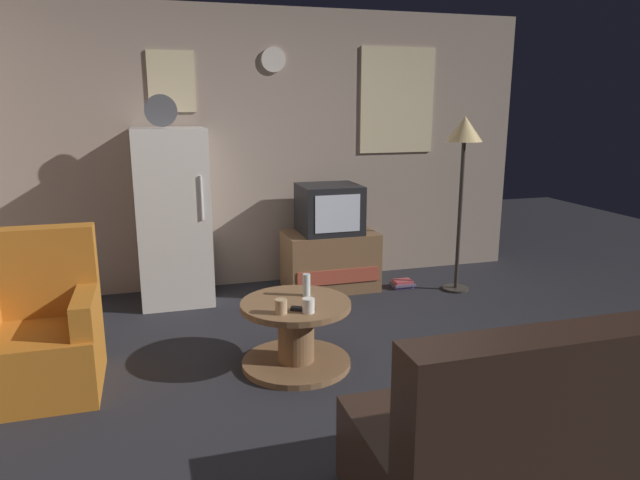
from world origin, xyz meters
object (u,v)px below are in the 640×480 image
object	(u,v)px
fridge	(173,216)
coffee_table	(296,334)
couch	(562,440)
tv_stand	(330,260)
mug_ceramic_white	(308,305)
remote_control	(303,309)
mug_ceramic_tan	(281,306)
book_stack	(403,284)
armchair	(40,335)
crt_tv	(329,209)
wine_glass	(306,285)
standing_lamp	(464,143)

from	to	relation	value
fridge	coffee_table	size ratio (longest dim) A/B	2.46
fridge	couch	xyz separation A→B (m)	(1.44, -3.22, -0.44)
coffee_table	couch	world-z (taller)	couch
tv_stand	mug_ceramic_white	world-z (taller)	tv_stand
mug_ceramic_white	remote_control	bearing A→B (deg)	127.33
tv_stand	remote_control	distance (m)	1.83
tv_stand	mug_ceramic_tan	bearing A→B (deg)	-116.49
mug_ceramic_tan	couch	distance (m)	1.72
coffee_table	book_stack	size ratio (longest dim) A/B	3.49
mug_ceramic_tan	remote_control	distance (m)	0.14
fridge	armchair	world-z (taller)	fridge
coffee_table	crt_tv	bearing A→B (deg)	65.23
tv_stand	wine_glass	bearing A→B (deg)	-113.24
armchair	wine_glass	bearing A→B (deg)	-1.85
fridge	mug_ceramic_white	size ratio (longest dim) A/B	19.67
tv_stand	coffee_table	xyz separation A→B (m)	(-0.70, -1.51, -0.05)
standing_lamp	coffee_table	distance (m)	2.42
wine_glass	couch	xyz separation A→B (m)	(0.65, -1.74, -0.21)
standing_lamp	couch	distance (m)	3.15
standing_lamp	fridge	bearing A→B (deg)	169.89
mug_ceramic_tan	armchair	world-z (taller)	armchair
fridge	book_stack	bearing A→B (deg)	-6.72
crt_tv	standing_lamp	distance (m)	1.33
fridge	tv_stand	bearing A→B (deg)	-2.83
crt_tv	standing_lamp	size ratio (longest dim) A/B	0.34
tv_stand	coffee_table	world-z (taller)	tv_stand
crt_tv	mug_ceramic_tan	bearing A→B (deg)	-116.26
mug_ceramic_tan	book_stack	xyz separation A→B (m)	(1.51, 1.51, -0.46)
coffee_table	mug_ceramic_white	xyz separation A→B (m)	(0.03, -0.21, 0.27)
wine_glass	book_stack	size ratio (longest dim) A/B	0.73
crt_tv	coffee_table	size ratio (longest dim) A/B	0.75
mug_ceramic_tan	remote_control	size ratio (longest dim) A/B	0.60
remote_control	book_stack	xyz separation A→B (m)	(1.37, 1.51, -0.42)
coffee_table	fridge	bearing A→B (deg)	113.55
tv_stand	wine_glass	world-z (taller)	wine_glass
wine_glass	book_stack	xyz separation A→B (m)	(1.27, 1.23, -0.49)
wine_glass	armchair	xyz separation A→B (m)	(-1.66, 0.05, -0.18)
mug_ceramic_tan	armchair	size ratio (longest dim) A/B	0.09
crt_tv	wine_glass	size ratio (longest dim) A/B	3.60
standing_lamp	mug_ceramic_tan	size ratio (longest dim) A/B	17.67
wine_glass	tv_stand	bearing A→B (deg)	66.76
armchair	remote_control	bearing A→B (deg)	-11.91
coffee_table	couch	size ratio (longest dim) A/B	0.42
tv_stand	wine_glass	distance (m)	1.55
mug_ceramic_white	book_stack	world-z (taller)	mug_ceramic_white
wine_glass	mug_ceramic_tan	xyz separation A→B (m)	(-0.24, -0.28, -0.03)
tv_stand	remote_control	world-z (taller)	tv_stand
mug_ceramic_tan	book_stack	size ratio (longest dim) A/B	0.44
fridge	couch	world-z (taller)	fridge
fridge	remote_control	xyz separation A→B (m)	(0.69, -1.75, -0.30)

